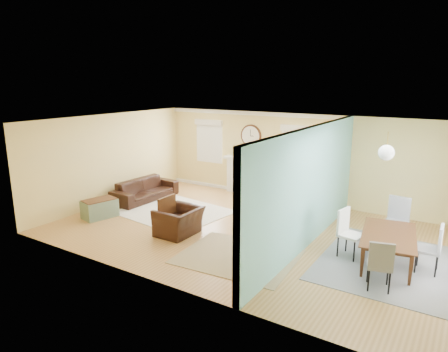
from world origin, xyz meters
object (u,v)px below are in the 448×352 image
at_px(sofa, 145,190).
at_px(green_chair, 303,198).
at_px(eames_chair, 179,221).
at_px(credenza, 318,204).
at_px(dining_table, 389,249).

bearing_deg(sofa, green_chair, -67.01).
height_order(sofa, eames_chair, eames_chair).
bearing_deg(credenza, sofa, -167.37).
xyz_separation_m(green_chair, credenza, (0.63, -0.55, 0.07)).
relative_size(sofa, dining_table, 1.21).
relative_size(green_chair, dining_table, 0.41).
distance_m(eames_chair, dining_table, 4.56).
bearing_deg(eames_chair, green_chair, 152.36).
height_order(eames_chair, green_chair, green_chair).
bearing_deg(dining_table, credenza, 40.59).
xyz_separation_m(sofa, eames_chair, (2.63, -1.67, 0.01)).
xyz_separation_m(sofa, dining_table, (7.08, -0.68, -0.00)).
bearing_deg(credenza, eames_chair, -130.29).
distance_m(green_chair, dining_table, 3.59).
distance_m(credenza, dining_table, 2.75).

